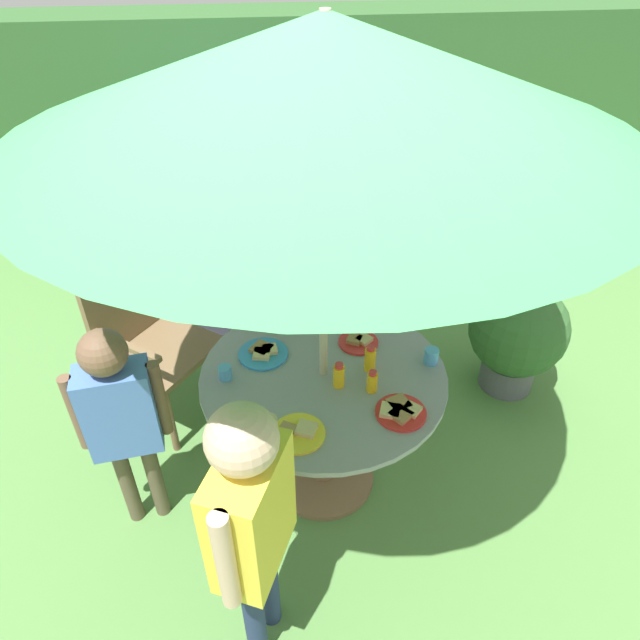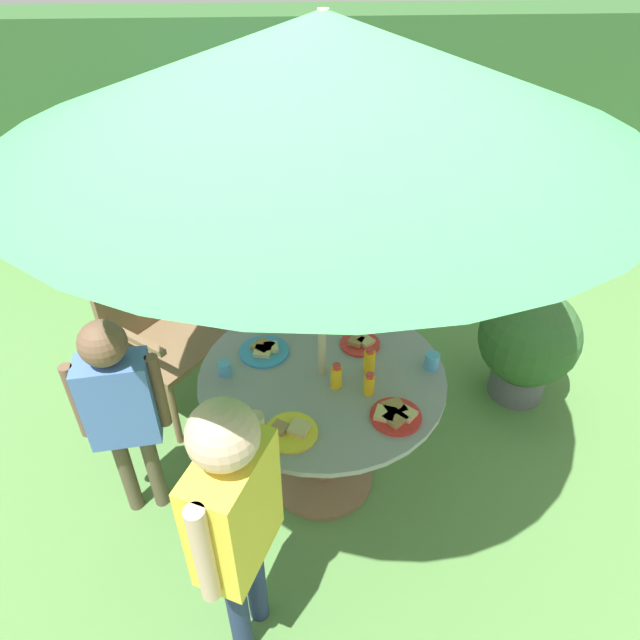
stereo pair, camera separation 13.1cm
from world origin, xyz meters
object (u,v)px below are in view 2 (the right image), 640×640
at_px(plate_far_left, 264,350).
at_px(juice_bottle_near_left, 336,376).
at_px(plate_center_back, 360,343).
at_px(juice_bottle_center_front, 369,384).
at_px(patio_umbrella, 323,76).
at_px(child_in_blue_shirt, 119,400).
at_px(plate_back_edge, 395,415).
at_px(snack_bowl, 290,312).
at_px(potted_plant, 528,342).
at_px(child_in_pink_shirt, 290,267).
at_px(garden_table, 322,404).
at_px(cup_near, 224,368).
at_px(juice_bottle_far_right, 355,303).
at_px(child_in_yellow_shirt, 234,509).
at_px(juice_bottle_near_right, 369,361).
at_px(dome_tent, 254,191).
at_px(wooden_chair, 157,328).
at_px(plate_front_edge, 291,431).
at_px(cup_far, 432,361).

height_order(plate_far_left, juice_bottle_near_left, juice_bottle_near_left).
bearing_deg(plate_center_back, juice_bottle_center_front, -90.09).
distance_m(patio_umbrella, child_in_blue_shirt, 1.55).
relative_size(plate_far_left, plate_back_edge, 1.09).
bearing_deg(snack_bowl, juice_bottle_near_left, -68.88).
distance_m(potted_plant, child_in_pink_shirt, 1.44).
relative_size(garden_table, cup_near, 16.94).
height_order(juice_bottle_far_right, juice_bottle_center_front, juice_bottle_far_right).
bearing_deg(child_in_blue_shirt, child_in_yellow_shirt, -57.03).
xyz_separation_m(juice_bottle_near_right, juice_bottle_far_right, (-0.01, 0.46, -0.01)).
bearing_deg(juice_bottle_near_left, cup_near, 167.78).
bearing_deg(plate_center_back, plate_far_left, -176.33).
bearing_deg(plate_back_edge, juice_bottle_near_left, 139.00).
distance_m(juice_bottle_near_left, cup_near, 0.50).
height_order(dome_tent, child_in_blue_shirt, dome_tent).
xyz_separation_m(potted_plant, snack_bowl, (-1.36, -0.16, 0.38)).
distance_m(plate_center_back, cup_near, 0.65).
relative_size(child_in_blue_shirt, plate_center_back, 5.99).
bearing_deg(plate_center_back, plate_back_edge, -79.24).
xyz_separation_m(garden_table, child_in_pink_shirt, (-0.13, 0.77, 0.29)).
xyz_separation_m(patio_umbrella, cup_near, (-0.43, 0.02, -1.23)).
distance_m(patio_umbrella, plate_far_left, 1.29).
distance_m(snack_bowl, juice_bottle_center_front, 0.64).
distance_m(child_in_yellow_shirt, cup_near, 0.78).
height_order(garden_table, child_in_yellow_shirt, child_in_yellow_shirt).
relative_size(wooden_chair, cup_near, 13.84).
bearing_deg(potted_plant, plate_front_edge, -146.03).
xyz_separation_m(dome_tent, child_in_blue_shirt, (-0.50, -2.09, -0.01)).
bearing_deg(dome_tent, juice_bottle_near_right, -88.23).
xyz_separation_m(wooden_chair, dome_tent, (0.51, 1.31, 0.22)).
height_order(snack_bowl, juice_bottle_near_left, juice_bottle_near_left).
xyz_separation_m(patio_umbrella, juice_bottle_near_left, (0.06, -0.09, -1.20)).
distance_m(dome_tent, plate_center_back, 1.88).
xyz_separation_m(plate_front_edge, juice_bottle_center_front, (0.34, 0.21, 0.04)).
height_order(patio_umbrella, child_in_pink_shirt, patio_umbrella).
height_order(dome_tent, juice_bottle_center_front, dome_tent).
bearing_deg(child_in_yellow_shirt, plate_center_back, -5.32).
distance_m(plate_center_back, cup_far, 0.35).
bearing_deg(child_in_blue_shirt, juice_bottle_far_right, 20.62).
distance_m(plate_back_edge, cup_near, 0.78).
distance_m(child_in_pink_shirt, child_in_blue_shirt, 1.15).
xyz_separation_m(plate_front_edge, cup_near, (-0.29, 0.36, 0.02)).
bearing_deg(patio_umbrella, child_in_pink_shirt, 99.88).
distance_m(potted_plant, juice_bottle_center_front, 1.31).
bearing_deg(snack_bowl, plate_far_left, -116.42).
height_order(garden_table, plate_back_edge, plate_back_edge).
relative_size(snack_bowl, plate_center_back, 0.92).
bearing_deg(patio_umbrella, wooden_chair, 142.87).
relative_size(plate_center_back, cup_far, 2.55).
xyz_separation_m(snack_bowl, cup_near, (-0.30, -0.39, -0.01)).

